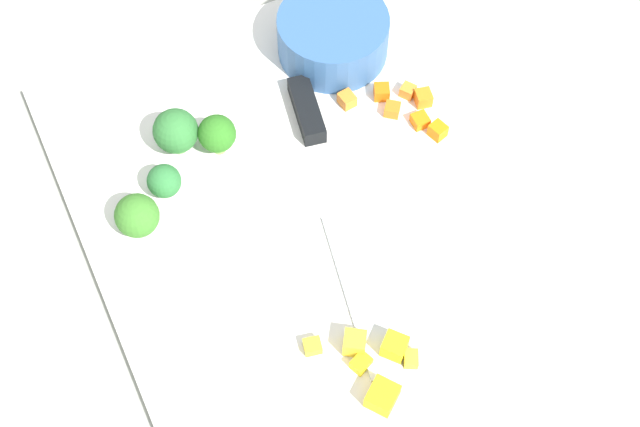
# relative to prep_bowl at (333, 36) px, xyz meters

# --- Properties ---
(ground_plane) EXTENTS (4.00, 4.00, 0.00)m
(ground_plane) POSITION_rel_prep_bowl_xyz_m (0.16, -0.09, -0.03)
(ground_plane) COLOR gray
(cutting_board) EXTENTS (0.50, 0.39, 0.01)m
(cutting_board) POSITION_rel_prep_bowl_xyz_m (0.16, -0.09, -0.03)
(cutting_board) COLOR white
(cutting_board) RESTS_ON ground_plane
(prep_bowl) EXTENTS (0.11, 0.11, 0.04)m
(prep_bowl) POSITION_rel_prep_bowl_xyz_m (0.00, 0.00, 0.00)
(prep_bowl) COLOR #325A8E
(prep_bowl) RESTS_ON cutting_board
(chef_knife) EXTENTS (0.29, 0.08, 0.02)m
(chef_knife) POSITION_rel_prep_bowl_xyz_m (0.12, -0.07, -0.02)
(chef_knife) COLOR silver
(chef_knife) RESTS_ON cutting_board
(carrot_dice_0) EXTENTS (0.02, 0.02, 0.01)m
(carrot_dice_0) POSITION_rel_prep_bowl_xyz_m (0.06, -0.02, -0.02)
(carrot_dice_0) COLOR orange
(carrot_dice_0) RESTS_ON cutting_board
(carrot_dice_1) EXTENTS (0.02, 0.01, 0.01)m
(carrot_dice_1) POSITION_rel_prep_bowl_xyz_m (0.11, 0.03, -0.02)
(carrot_dice_1) COLOR orange
(carrot_dice_1) RESTS_ON cutting_board
(carrot_dice_2) EXTENTS (0.02, 0.02, 0.01)m
(carrot_dice_2) POSITION_rel_prep_bowl_xyz_m (0.07, 0.02, -0.02)
(carrot_dice_2) COLOR orange
(carrot_dice_2) RESTS_ON cutting_board
(carrot_dice_3) EXTENTS (0.02, 0.02, 0.01)m
(carrot_dice_3) POSITION_rel_prep_bowl_xyz_m (0.09, 0.05, -0.02)
(carrot_dice_3) COLOR orange
(carrot_dice_3) RESTS_ON cutting_board
(carrot_dice_4) EXTENTS (0.02, 0.02, 0.01)m
(carrot_dice_4) POSITION_rel_prep_bowl_xyz_m (0.09, 0.02, -0.02)
(carrot_dice_4) COLOR orange
(carrot_dice_4) RESTS_ON cutting_board
(carrot_dice_5) EXTENTS (0.02, 0.02, 0.01)m
(carrot_dice_5) POSITION_rel_prep_bowl_xyz_m (0.13, 0.04, -0.02)
(carrot_dice_5) COLOR orange
(carrot_dice_5) RESTS_ON cutting_board
(carrot_dice_6) EXTENTS (0.02, 0.02, 0.01)m
(carrot_dice_6) POSITION_rel_prep_bowl_xyz_m (0.08, 0.04, -0.02)
(carrot_dice_6) COLOR orange
(carrot_dice_6) RESTS_ON cutting_board
(pepper_dice_0) EXTENTS (0.02, 0.02, 0.01)m
(pepper_dice_0) POSITION_rel_prep_bowl_xyz_m (0.30, -0.12, -0.02)
(pepper_dice_0) COLOR yellow
(pepper_dice_0) RESTS_ON cutting_board
(pepper_dice_1) EXTENTS (0.03, 0.03, 0.02)m
(pepper_dice_1) POSITION_rel_prep_bowl_xyz_m (0.33, -0.12, -0.01)
(pepper_dice_1) COLOR yellow
(pepper_dice_1) RESTS_ON cutting_board
(pepper_dice_2) EXTENTS (0.02, 0.02, 0.01)m
(pepper_dice_2) POSITION_rel_prep_bowl_xyz_m (0.31, -0.08, -0.02)
(pepper_dice_2) COLOR yellow
(pepper_dice_2) RESTS_ON cutting_board
(pepper_dice_3) EXTENTS (0.03, 0.03, 0.02)m
(pepper_dice_3) POSITION_rel_prep_bowl_xyz_m (0.30, -0.09, -0.01)
(pepper_dice_3) COLOR yellow
(pepper_dice_3) RESTS_ON cutting_board
(pepper_dice_4) EXTENTS (0.02, 0.02, 0.01)m
(pepper_dice_4) POSITION_rel_prep_bowl_xyz_m (0.27, -0.15, -0.02)
(pepper_dice_4) COLOR yellow
(pepper_dice_4) RESTS_ON cutting_board
(pepper_dice_5) EXTENTS (0.02, 0.02, 0.02)m
(pepper_dice_5) POSITION_rel_prep_bowl_xyz_m (0.28, -0.12, -0.01)
(pepper_dice_5) COLOR yellow
(pepper_dice_5) RESTS_ON cutting_board
(broccoli_floret_0) EXTENTS (0.04, 0.04, 0.04)m
(broccoli_floret_0) POSITION_rel_prep_bowl_xyz_m (0.10, -0.24, -0.00)
(broccoli_floret_0) COLOR #90AE63
(broccoli_floret_0) RESTS_ON cutting_board
(broccoli_floret_1) EXTENTS (0.03, 0.03, 0.04)m
(broccoli_floret_1) POSITION_rel_prep_bowl_xyz_m (0.06, -0.14, 0.00)
(broccoli_floret_1) COLOR #84B655
(broccoli_floret_1) RESTS_ON cutting_board
(broccoli_floret_2) EXTENTS (0.04, 0.04, 0.05)m
(broccoli_floret_2) POSITION_rel_prep_bowl_xyz_m (0.04, -0.18, 0.00)
(broccoli_floret_2) COLOR #81B369
(broccoli_floret_2) RESTS_ON cutting_board
(broccoli_floret_3) EXTENTS (0.03, 0.03, 0.03)m
(broccoli_floret_3) POSITION_rel_prep_bowl_xyz_m (0.08, -0.20, -0.00)
(broccoli_floret_3) COLOR #8DAF5A
(broccoli_floret_3) RESTS_ON cutting_board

